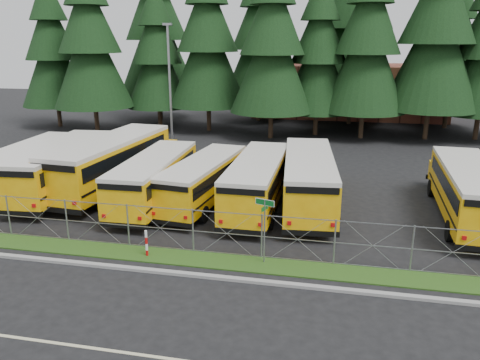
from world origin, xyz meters
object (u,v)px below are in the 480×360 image
at_px(bus_east, 466,193).
at_px(striped_bollard, 147,244).
at_px(bus_1, 64,168).
at_px(street_sign, 265,218).
at_px(bus_2, 115,164).
at_px(light_standard, 170,83).
at_px(bus_0, 34,165).
at_px(bus_5, 259,183).
at_px(bus_4, 206,181).
at_px(bus_3, 157,179).
at_px(bus_6, 308,181).

height_order(bus_east, striped_bollard, bus_east).
relative_size(bus_1, street_sign, 4.04).
xyz_separation_m(bus_2, bus_east, (19.82, -1.13, -0.18)).
height_order(street_sign, light_standard, light_standard).
bearing_deg(striped_bollard, bus_0, 143.21).
relative_size(bus_5, striped_bollard, 8.84).
xyz_separation_m(bus_4, light_standard, (-6.50, 12.64, 4.21)).
bearing_deg(bus_3, bus_6, 6.16).
distance_m(bus_4, bus_5, 3.00).
xyz_separation_m(bus_2, bus_4, (6.15, -1.40, -0.33)).
xyz_separation_m(bus_3, bus_5, (5.73, 0.45, 0.02)).
distance_m(bus_0, striped_bollard, 13.54).
relative_size(bus_1, bus_4, 1.15).
xyz_separation_m(bus_2, bus_6, (11.80, -0.76, -0.14)).
relative_size(bus_0, bus_4, 1.04).
distance_m(striped_bollard, light_standard, 21.21).
distance_m(bus_2, street_sign, 13.31).
relative_size(bus_5, light_standard, 1.05).
bearing_deg(bus_6, street_sign, -105.13).
relative_size(bus_east, striped_bollard, 9.13).
relative_size(bus_3, bus_5, 0.98).
relative_size(bus_east, street_sign, 3.90).
distance_m(bus_2, light_standard, 11.90).
relative_size(bus_2, light_standard, 1.22).
height_order(bus_3, bus_5, bus_5).
xyz_separation_m(bus_5, street_sign, (1.36, -6.72, 0.64)).
bearing_deg(bus_1, bus_5, -6.43).
xyz_separation_m(bus_1, light_standard, (2.41, 12.43, 4.01)).
relative_size(bus_1, bus_2, 0.92).
height_order(bus_6, light_standard, light_standard).
relative_size(bus_4, striped_bollard, 8.21).
relative_size(bus_3, bus_4, 1.06).
bearing_deg(striped_bollard, street_sign, 4.45).
bearing_deg(light_standard, bus_3, -73.97).
relative_size(bus_2, bus_6, 1.10).
bearing_deg(bus_6, striped_bollard, -134.13).
relative_size(bus_3, light_standard, 1.03).
relative_size(bus_3, bus_east, 0.95).
bearing_deg(striped_bollard, bus_5, 62.97).
height_order(bus_east, light_standard, light_standard).
bearing_deg(bus_5, bus_2, 171.26).
xyz_separation_m(bus_3, bus_6, (8.39, 1.11, 0.11)).
bearing_deg(bus_4, bus_east, 8.08).
height_order(bus_0, street_sign, street_sign).
bearing_deg(bus_east, bus_6, -179.62).
bearing_deg(street_sign, striped_bollard, -175.55).
height_order(bus_6, bus_east, bus_6).
bearing_deg(bus_east, bus_3, -174.40).
height_order(bus_3, street_sign, street_sign).
relative_size(bus_6, bus_east, 1.03).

